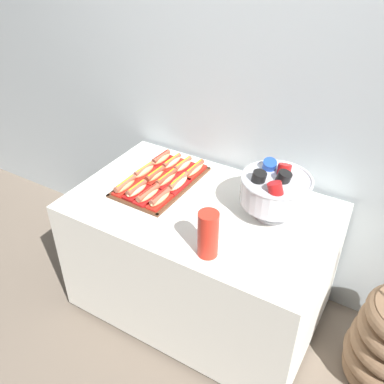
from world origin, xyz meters
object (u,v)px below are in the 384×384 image
hot_dog_4 (144,171)px  hot_dog_7 (178,183)px  buffet_table (200,257)px  hot_dog_8 (161,159)px  hot_dog_11 (194,170)px  punch_bowl (275,189)px  hot_dog_9 (172,163)px  hot_dog_5 (155,176)px  hot_dog_6 (166,179)px  serving_tray (161,182)px  hot_dog_2 (148,195)px  hot_dog_3 (160,199)px  hot_dog_10 (183,166)px  hot_dog_0 (125,186)px  cup_stack (208,234)px  hot_dog_1 (137,190)px

hot_dog_4 → hot_dog_7: (0.22, -0.00, -0.00)m
buffet_table → hot_dog_8: size_ratio=8.00×
hot_dog_11 → punch_bowl: bearing=-12.6°
hot_dog_9 → hot_dog_5: bearing=-90.9°
buffet_table → hot_dog_7: hot_dog_7 is taller
hot_dog_6 → serving_tray: bearing=179.1°
hot_dog_2 → hot_dog_3: 0.08m
hot_dog_10 → hot_dog_2: bearing=-90.9°
buffet_table → hot_dog_7: (-0.18, 0.07, 0.39)m
hot_dog_8 → hot_dog_0: bearing=-90.9°
buffet_table → punch_bowl: 0.62m
hot_dog_3 → hot_dog_4: same height
hot_dog_6 → hot_dog_4: bearing=179.1°
hot_dog_4 → hot_dog_10: 0.22m
buffet_table → hot_dog_10: hot_dog_10 is taller
serving_tray → buffet_table: bearing=-13.2°
serving_tray → hot_dog_5: bearing=179.1°
serving_tray → hot_dog_3: size_ratio=3.12×
hot_dog_8 → serving_tray: bearing=-56.7°
hot_dog_2 → cup_stack: 0.51m
hot_dog_5 → hot_dog_9: size_ratio=0.90×
hot_dog_1 → hot_dog_4: hot_dog_4 is taller
buffet_table → hot_dog_6: 0.47m
hot_dog_5 → hot_dog_6: bearing=-0.9°
punch_bowl → hot_dog_2: bearing=-160.2°
hot_dog_0 → hot_dog_9: bearing=76.2°
hot_dog_2 → hot_dog_4: bearing=131.3°
serving_tray → hot_dog_10: (0.04, 0.16, 0.03)m
hot_dog_2 → hot_dog_3: bearing=-0.9°
hot_dog_3 → hot_dog_10: hot_dog_3 is taller
buffet_table → hot_dog_5: 0.52m
hot_dog_3 → hot_dog_5: size_ratio=1.09×
hot_dog_11 → cup_stack: (0.38, -0.53, 0.08)m
hot_dog_4 → hot_dog_6: size_ratio=0.98×
hot_dog_11 → cup_stack: 0.65m
hot_dog_5 → punch_bowl: size_ratio=0.45×
hot_dog_11 → buffet_table: bearing=-52.6°
hot_dog_3 → buffet_table: bearing=28.4°
hot_dog_6 → hot_dog_11: size_ratio=0.95×
hot_dog_4 → hot_dog_11: (0.23, 0.16, -0.00)m
hot_dog_3 → hot_dog_11: size_ratio=0.92×
hot_dog_5 → hot_dog_11: hot_dog_5 is taller
hot_dog_1 → hot_dog_10: bearing=76.2°
hot_dog_7 → hot_dog_1: bearing=-133.2°
hot_dog_1 → hot_dog_10: same height
hot_dog_0 → cup_stack: (0.61, -0.20, 0.08)m
hot_dog_0 → hot_dog_5: bearing=64.6°
serving_tray → hot_dog_4: hot_dog_4 is taller
hot_dog_4 → hot_dog_7: size_ratio=0.98×
hot_dog_0 → cup_stack: size_ratio=0.74×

